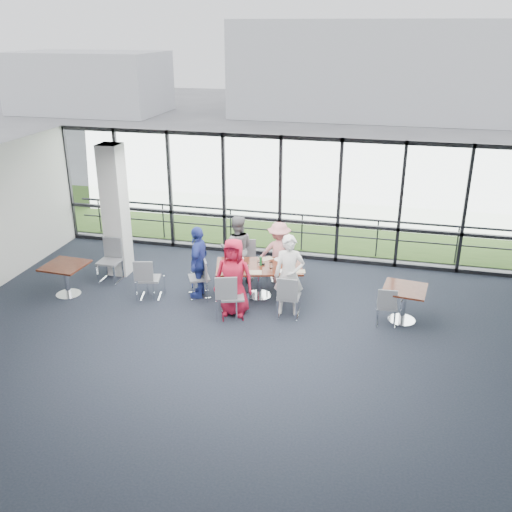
% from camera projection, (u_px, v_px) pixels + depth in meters
% --- Properties ---
extents(floor, '(12.00, 10.00, 0.02)m').
position_uv_depth(floor, '(226.00, 354.00, 10.69)').
color(floor, black).
rests_on(floor, ground).
extents(ceiling, '(12.00, 10.00, 0.04)m').
position_uv_depth(ceiling, '(222.00, 188.00, 9.47)').
color(ceiling, silver).
rests_on(ceiling, ground).
extents(wall_front, '(12.00, 0.10, 3.20)m').
position_uv_depth(wall_front, '(78.00, 479.00, 5.58)').
color(wall_front, silver).
rests_on(wall_front, ground).
extents(curtain_wall_back, '(12.00, 0.10, 3.20)m').
position_uv_depth(curtain_wall_back, '(280.00, 198.00, 14.58)').
color(curtain_wall_back, white).
rests_on(curtain_wall_back, ground).
extents(structural_column, '(0.50, 0.50, 3.20)m').
position_uv_depth(structural_column, '(115.00, 211.00, 13.57)').
color(structural_column, silver).
rests_on(structural_column, ground).
extents(apron, '(80.00, 70.00, 0.02)m').
position_uv_depth(apron, '(308.00, 203.00, 19.69)').
color(apron, gray).
rests_on(apron, ground).
extents(grass_strip, '(80.00, 5.00, 0.01)m').
position_uv_depth(grass_strip, '(298.00, 220.00, 17.88)').
color(grass_strip, '#2F521A').
rests_on(grass_strip, ground).
extents(hangar_main, '(24.00, 10.00, 6.00)m').
position_uv_depth(hangar_main, '(422.00, 68.00, 37.45)').
color(hangar_main, silver).
rests_on(hangar_main, ground).
extents(hangar_aux, '(10.00, 6.00, 4.00)m').
position_uv_depth(hangar_aux, '(90.00, 82.00, 39.06)').
color(hangar_aux, silver).
rests_on(hangar_aux, ground).
extents(guard_rail, '(12.00, 0.06, 0.06)m').
position_uv_depth(guard_rail, '(284.00, 231.00, 15.53)').
color(guard_rail, '#2D2D33').
rests_on(guard_rail, ground).
extents(main_table, '(2.10, 1.49, 0.75)m').
position_uv_depth(main_table, '(259.00, 271.00, 12.71)').
color(main_table, '#3E180F').
rests_on(main_table, ground).
extents(side_table_left, '(0.93, 0.93, 0.75)m').
position_uv_depth(side_table_left, '(65.00, 269.00, 12.75)').
color(side_table_left, '#3E180F').
rests_on(side_table_left, ground).
extents(side_table_right, '(0.95, 0.95, 0.75)m').
position_uv_depth(side_table_right, '(404.00, 293.00, 11.62)').
color(side_table_right, '#3E180F').
rests_on(side_table_right, ground).
extents(diner_near_left, '(0.83, 0.55, 1.68)m').
position_uv_depth(diner_near_left, '(234.00, 277.00, 11.86)').
color(diner_near_left, '#B81531').
rests_on(diner_near_left, ground).
extents(diner_near_right, '(0.70, 0.56, 1.74)m').
position_uv_depth(diner_near_right, '(289.00, 275.00, 11.88)').
color(diner_near_right, white).
rests_on(diner_near_right, ground).
extents(diner_far_left, '(0.88, 0.66, 1.63)m').
position_uv_depth(diner_far_left, '(237.00, 249.00, 13.43)').
color(diner_far_left, slate).
rests_on(diner_far_left, ground).
extents(diner_far_right, '(0.99, 0.55, 1.49)m').
position_uv_depth(diner_far_right, '(279.00, 253.00, 13.39)').
color(diner_far_right, '#E08887').
rests_on(diner_far_right, ground).
extents(diner_end, '(0.57, 0.99, 1.65)m').
position_uv_depth(diner_end, '(199.00, 262.00, 12.67)').
color(diner_end, '#2A3B96').
rests_on(diner_end, ground).
extents(chair_main_nl, '(0.60, 0.60, 0.97)m').
position_uv_depth(chair_main_nl, '(232.00, 296.00, 11.82)').
color(chair_main_nl, slate).
rests_on(chair_main_nl, ground).
extents(chair_main_nr, '(0.45, 0.45, 0.92)m').
position_uv_depth(chair_main_nr, '(289.00, 296.00, 11.88)').
color(chair_main_nr, slate).
rests_on(chair_main_nr, ground).
extents(chair_main_fl, '(0.57, 0.57, 0.94)m').
position_uv_depth(chair_main_fl, '(242.00, 262.00, 13.60)').
color(chair_main_fl, slate).
rests_on(chair_main_fl, ground).
extents(chair_main_fr, '(0.60, 0.60, 0.96)m').
position_uv_depth(chair_main_fr, '(280.00, 261.00, 13.63)').
color(chair_main_fr, slate).
rests_on(chair_main_fr, ground).
extents(chair_main_end, '(0.60, 0.60, 0.92)m').
position_uv_depth(chair_main_end, '(199.00, 278.00, 12.77)').
color(chair_main_end, slate).
rests_on(chair_main_end, ground).
extents(chair_spare_la, '(0.55, 0.55, 0.92)m').
position_uv_depth(chair_spare_la, '(150.00, 279.00, 12.71)').
color(chair_spare_la, slate).
rests_on(chair_spare_la, ground).
extents(chair_spare_lb, '(0.50, 0.50, 1.01)m').
position_uv_depth(chair_spare_lb, '(109.00, 261.00, 13.52)').
color(chair_spare_lb, slate).
rests_on(chair_spare_lb, ground).
extents(chair_spare_r, '(0.42, 0.42, 0.82)m').
position_uv_depth(chair_spare_r, '(387.00, 306.00, 11.60)').
color(chair_spare_r, slate).
rests_on(chair_spare_r, ground).
extents(plate_nl, '(0.25, 0.25, 0.01)m').
position_uv_depth(plate_nl, '(235.00, 272.00, 12.33)').
color(plate_nl, white).
rests_on(plate_nl, main_table).
extents(plate_nr, '(0.27, 0.27, 0.01)m').
position_uv_depth(plate_nr, '(285.00, 271.00, 12.35)').
color(plate_nr, white).
rests_on(plate_nr, main_table).
extents(plate_fl, '(0.25, 0.25, 0.01)m').
position_uv_depth(plate_fl, '(238.00, 259.00, 13.00)').
color(plate_fl, white).
rests_on(plate_fl, main_table).
extents(plate_fr, '(0.24, 0.24, 0.01)m').
position_uv_depth(plate_fr, '(279.00, 259.00, 12.98)').
color(plate_fr, white).
rests_on(plate_fr, main_table).
extents(plate_end, '(0.23, 0.23, 0.01)m').
position_uv_depth(plate_end, '(225.00, 265.00, 12.69)').
color(plate_end, white).
rests_on(plate_end, main_table).
extents(tumbler_a, '(0.07, 0.07, 0.14)m').
position_uv_depth(tumbler_a, '(247.00, 268.00, 12.37)').
color(tumbler_a, white).
rests_on(tumbler_a, main_table).
extents(tumbler_b, '(0.07, 0.07, 0.15)m').
position_uv_depth(tumbler_b, '(271.00, 265.00, 12.49)').
color(tumbler_b, white).
rests_on(tumbler_b, main_table).
extents(tumbler_c, '(0.07, 0.07, 0.14)m').
position_uv_depth(tumbler_c, '(259.00, 260.00, 12.80)').
color(tumbler_c, white).
rests_on(tumbler_c, main_table).
extents(tumbler_d, '(0.07, 0.07, 0.15)m').
position_uv_depth(tumbler_d, '(231.00, 266.00, 12.46)').
color(tumbler_d, white).
rests_on(tumbler_d, main_table).
extents(menu_a, '(0.37, 0.29, 0.00)m').
position_uv_depth(menu_a, '(254.00, 272.00, 12.31)').
color(menu_a, beige).
rests_on(menu_a, main_table).
extents(menu_b, '(0.33, 0.27, 0.00)m').
position_uv_depth(menu_b, '(299.00, 271.00, 12.36)').
color(menu_b, beige).
rests_on(menu_b, main_table).
extents(menu_c, '(0.34, 0.35, 0.00)m').
position_uv_depth(menu_c, '(267.00, 259.00, 13.03)').
color(menu_c, beige).
rests_on(menu_c, main_table).
extents(condiment_caddy, '(0.10, 0.07, 0.04)m').
position_uv_depth(condiment_caddy, '(262.00, 264.00, 12.70)').
color(condiment_caddy, black).
rests_on(condiment_caddy, main_table).
extents(ketchup_bottle, '(0.06, 0.06, 0.18)m').
position_uv_depth(ketchup_bottle, '(261.00, 261.00, 12.66)').
color(ketchup_bottle, maroon).
rests_on(ketchup_bottle, main_table).
extents(green_bottle, '(0.05, 0.05, 0.20)m').
position_uv_depth(green_bottle, '(261.00, 261.00, 12.64)').
color(green_bottle, '#14692B').
rests_on(green_bottle, main_table).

